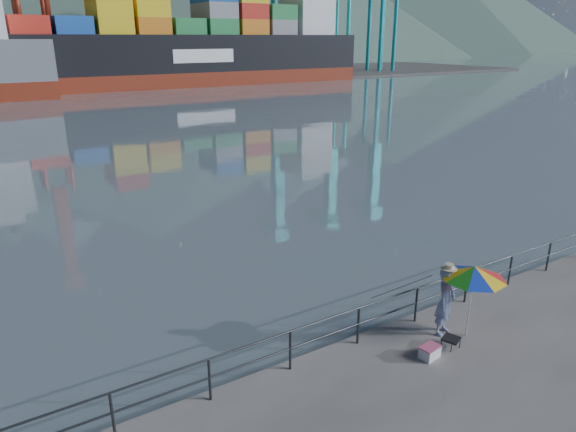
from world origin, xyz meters
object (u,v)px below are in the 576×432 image
(fisherman, at_px, (445,302))
(cooler_bag, at_px, (430,352))
(beach_umbrella, at_px, (474,272))
(container_ship, at_px, (201,46))

(fisherman, distance_m, cooler_bag, 1.47)
(fisherman, height_order, beach_umbrella, beach_umbrella)
(container_ship, bearing_deg, cooler_bag, -109.29)
(fisherman, xyz_separation_m, cooler_bag, (-1.10, -0.60, -0.77))
(fisherman, bearing_deg, cooler_bag, -171.21)
(cooler_bag, bearing_deg, fisherman, 19.74)
(beach_umbrella, bearing_deg, cooler_bag, -173.31)
(fisherman, bearing_deg, container_ship, 51.63)
(beach_umbrella, relative_size, container_ship, 0.03)
(container_ship, bearing_deg, fisherman, -108.68)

